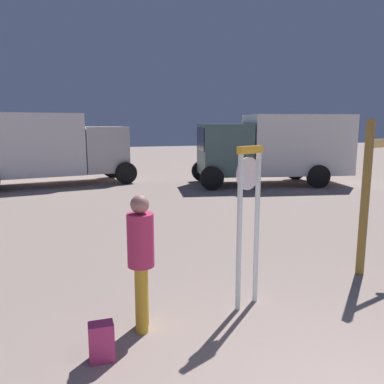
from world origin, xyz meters
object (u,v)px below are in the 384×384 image
(box_truck_near, at_px, (35,146))
(backpack, at_px, (101,342))
(box_truck_far, at_px, (276,146))
(standing_clock, at_px, (248,209))
(arrow_sign, at_px, (379,173))
(person_near_clock, at_px, (141,256))

(box_truck_near, bearing_deg, backpack, -83.58)
(backpack, relative_size, box_truck_far, 0.06)
(standing_clock, height_order, backpack, standing_clock)
(arrow_sign, height_order, backpack, arrow_sign)
(box_truck_far, bearing_deg, backpack, -127.31)
(person_near_clock, xyz_separation_m, box_truck_near, (-2.01, 12.53, 0.65))
(person_near_clock, distance_m, backpack, 1.05)
(box_truck_near, height_order, box_truck_far, box_truck_near)
(box_truck_near, bearing_deg, arrow_sign, -62.22)
(backpack, height_order, box_truck_far, box_truck_far)
(person_near_clock, distance_m, box_truck_near, 12.71)
(standing_clock, bearing_deg, box_truck_near, 105.96)
(arrow_sign, distance_m, box_truck_far, 9.80)
(backpack, bearing_deg, arrow_sign, 15.33)
(box_truck_far, bearing_deg, box_truck_near, 165.11)
(standing_clock, xyz_separation_m, box_truck_far, (5.97, 9.80, 0.19))
(backpack, distance_m, box_truck_far, 13.30)
(standing_clock, xyz_separation_m, person_near_clock, (-1.51, -0.21, -0.44))
(arrow_sign, distance_m, backpack, 5.12)
(standing_clock, bearing_deg, box_truck_far, 58.66)
(arrow_sign, bearing_deg, box_truck_near, 117.78)
(box_truck_near, bearing_deg, standing_clock, -74.04)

